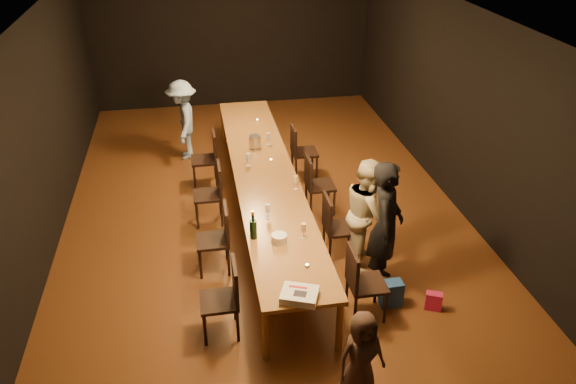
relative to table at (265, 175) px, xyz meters
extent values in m
plane|color=#4A2912|center=(0.00, 0.00, -0.70)|extent=(10.00, 10.00, 0.00)
cube|color=black|center=(0.00, 5.00, 0.80)|extent=(6.00, 0.04, 3.00)
cube|color=black|center=(-3.00, 0.00, 0.80)|extent=(0.04, 10.00, 3.00)
cube|color=black|center=(3.00, 0.00, 0.80)|extent=(0.04, 10.00, 3.00)
cube|color=silver|center=(0.00, 0.00, 2.30)|extent=(6.00, 10.00, 0.04)
cube|color=brown|center=(0.00, 0.00, 0.02)|extent=(0.90, 6.00, 0.05)
cylinder|color=brown|center=(-0.40, -2.90, -0.35)|extent=(0.08, 0.08, 0.70)
cylinder|color=brown|center=(0.40, -2.90, -0.35)|extent=(0.08, 0.08, 0.70)
cylinder|color=brown|center=(-0.40, 2.90, -0.35)|extent=(0.08, 0.08, 0.70)
cylinder|color=brown|center=(0.40, 2.90, -0.35)|extent=(0.08, 0.08, 0.70)
imported|color=black|center=(1.23, -1.84, 0.15)|extent=(0.62, 0.73, 1.70)
imported|color=beige|center=(1.15, -1.37, 0.06)|extent=(0.69, 0.82, 1.52)
imported|color=#85A4CE|center=(-1.15, 2.33, 0.02)|extent=(0.55, 0.94, 1.45)
imported|color=#412C24|center=(0.45, -3.50, -0.20)|extent=(0.55, 0.42, 1.00)
cube|color=#D11F5B|center=(1.69, -2.45, -0.59)|extent=(0.22, 0.18, 0.23)
cube|color=#224A95|center=(1.21, -2.28, -0.54)|extent=(0.27, 0.18, 0.33)
cube|color=white|center=(-0.04, -2.86, 0.09)|extent=(0.46, 0.42, 0.09)
cube|color=black|center=(-0.04, -2.89, 0.14)|extent=(0.15, 0.14, 0.00)
cube|color=red|center=(-0.04, -2.78, 0.14)|extent=(0.19, 0.10, 0.00)
cylinder|color=white|center=(-0.08, -1.82, 0.10)|extent=(0.20, 0.20, 0.11)
cylinder|color=#A9A9AD|center=(-0.03, 0.88, 0.15)|extent=(0.22, 0.22, 0.20)
cylinder|color=#B2B7B2|center=(0.15, -2.35, 0.06)|extent=(0.05, 0.05, 0.03)
cylinder|color=#B2B7B2|center=(0.15, 0.35, 0.06)|extent=(0.05, 0.05, 0.03)
cylinder|color=#B2B7B2|center=(0.15, 1.98, 0.06)|extent=(0.05, 0.05, 0.03)
camera|label=1|loc=(-0.94, -7.27, 3.84)|focal=35.00mm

